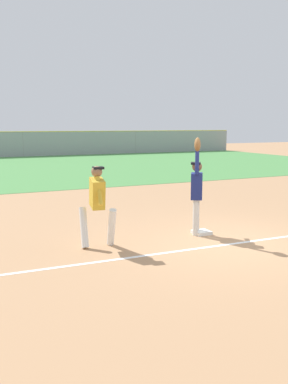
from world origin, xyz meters
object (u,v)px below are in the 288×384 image
fielder (197,187)px  parked_car_red (133,144)px  first_base (202,232)px  baseball (197,157)px  runner (97,201)px  parked_car_tan (83,145)px  parked_car_silver (24,146)px

fielder → parked_car_red: size_ratio=0.51×
first_base → baseball: bearing=-151.8°
first_base → runner: runner is taller
fielder → parked_car_tan: (6.40, 30.70, -0.45)m
parked_car_silver → parked_car_tan: (5.61, 0.22, 0.00)m
fielder → parked_car_red: (11.56, 30.74, -0.45)m
runner → parked_car_silver: 30.65m
baseball → parked_car_silver: bearing=88.3°
first_base → runner: 2.73m
parked_car_silver → runner: bearing=-90.1°
first_base → parked_car_silver: bearing=88.8°
first_base → baseball: baseball is taller
baseball → parked_car_red: size_ratio=0.02×
fielder → parked_car_silver: 30.49m
parked_car_silver → parked_car_tan: same height
first_base → fielder: fielder is taller
parked_car_red → first_base: bearing=-112.6°
baseball → parked_car_tan: baseball is taller
first_base → fielder: 1.09m
fielder → runner: (-2.42, -0.01, -0.12)m
runner → baseball: bearing=3.7°
fielder → first_base: bearing=-162.0°
parked_car_tan → parked_car_red: bearing=6.9°
first_base → parked_car_tan: 31.37m
runner → parked_car_red: bearing=73.1°
fielder → baseball: size_ratio=30.81×
parked_car_silver → parked_car_red: bearing=7.3°
baseball → parked_car_tan: (6.50, 30.86, -1.17)m
fielder → parked_car_tan: bearing=-69.4°
parked_car_tan → runner: bearing=-99.6°
fielder → runner: size_ratio=1.33×
parked_car_silver → baseball: bearing=-85.8°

